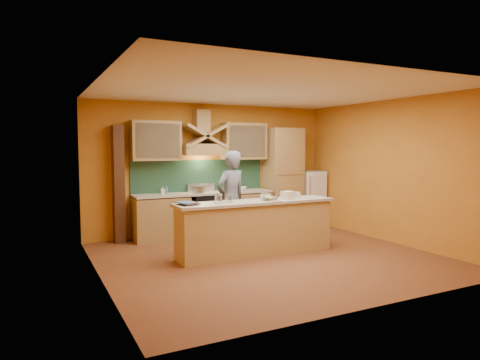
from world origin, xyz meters
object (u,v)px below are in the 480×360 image
person (231,199)px  mixing_bowl (270,199)px  kitchen_scale (265,197)px  stove (205,214)px  fridge (309,198)px

person → mixing_bowl: person is taller
person → kitchen_scale: person is taller
person → mixing_bowl: bearing=98.2°
stove → fridge: bearing=0.0°
person → kitchen_scale: size_ratio=14.40×
person → stove: bearing=-104.4°
fridge → kitchen_scale: 2.95m
kitchen_scale → person: bearing=110.6°
fridge → mixing_bowl: (-2.27, -1.99, 0.33)m
fridge → mixing_bowl: bearing=-138.8°
fridge → person: 2.91m
kitchen_scale → mixing_bowl: bearing=-93.8°
mixing_bowl → person: bearing=115.3°
fridge → person: bearing=-155.8°
fridge → person: size_ratio=0.72×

